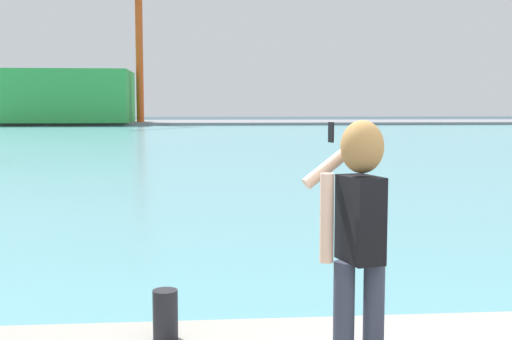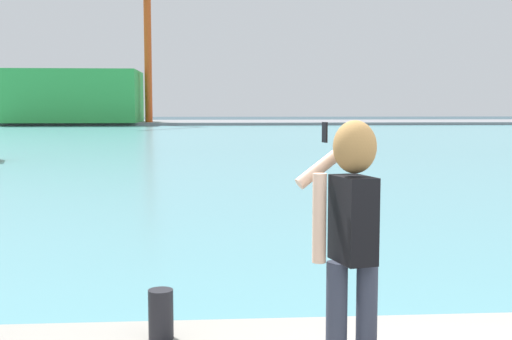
# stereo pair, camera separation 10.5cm
# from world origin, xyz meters

# --- Properties ---
(ground_plane) EXTENTS (220.00, 220.00, 0.00)m
(ground_plane) POSITION_xyz_m (0.00, 50.00, 0.00)
(ground_plane) COLOR #334751
(harbor_water) EXTENTS (140.00, 100.00, 0.02)m
(harbor_water) POSITION_xyz_m (0.00, 52.00, 0.01)
(harbor_water) COLOR #599EA8
(harbor_water) RESTS_ON ground_plane
(far_shore_dock) EXTENTS (140.00, 20.00, 0.39)m
(far_shore_dock) POSITION_xyz_m (0.00, 92.00, 0.20)
(far_shore_dock) COLOR gray
(far_shore_dock) RESTS_ON ground_plane
(person_photographer) EXTENTS (0.54, 0.54, 1.74)m
(person_photographer) POSITION_xyz_m (-0.69, 0.63, 1.69)
(person_photographer) COLOR #2D3342
(person_photographer) RESTS_ON quay_promenade
(harbor_bollard) EXTENTS (0.20, 0.20, 0.39)m
(harbor_bollard) POSITION_xyz_m (-1.98, 1.56, 0.83)
(harbor_bollard) COLOR black
(harbor_bollard) RESTS_ON quay_promenade
(warehouse_left) EXTENTS (17.69, 11.52, 6.91)m
(warehouse_left) POSITION_xyz_m (-19.77, 86.46, 3.85)
(warehouse_left) COLOR green
(warehouse_left) RESTS_ON far_shore_dock
(port_crane) EXTENTS (7.23, 12.87, 17.52)m
(port_crane) POSITION_xyz_m (-10.57, 84.70, 11.37)
(port_crane) COLOR #D84C19
(port_crane) RESTS_ON far_shore_dock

